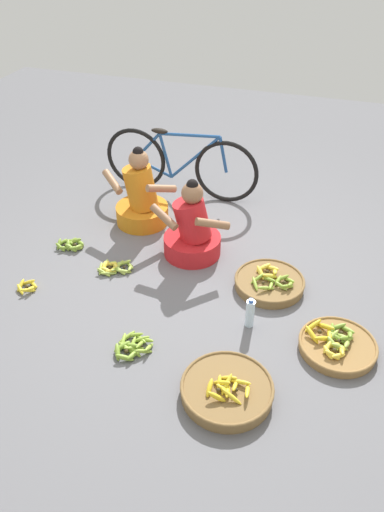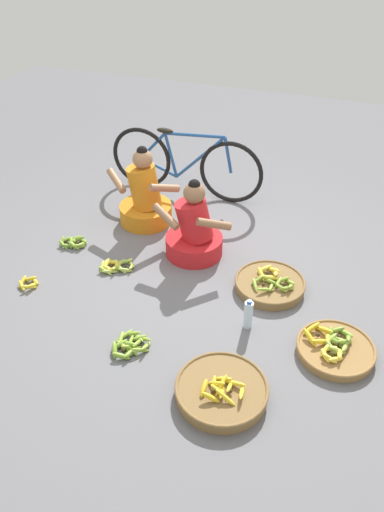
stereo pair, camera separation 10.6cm
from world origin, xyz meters
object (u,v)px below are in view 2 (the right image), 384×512
at_px(loose_bananas_back_center, 115,266).
at_px(loose_bananas_mid_right, 74,242).
at_px(vendor_woman_front, 194,232).
at_px(banana_basket_back_left, 222,390).
at_px(loose_bananas_near_bicycle, 130,345).
at_px(loose_bananas_back_right, 29,283).
at_px(banana_basket_front_center, 270,284).
at_px(bicycle_leaning, 185,164).
at_px(vendor_woman_behind, 145,198).
at_px(banana_basket_mid_left, 335,348).
at_px(water_bottle, 248,314).

height_order(loose_bananas_back_center, loose_bananas_mid_right, same).
height_order(vendor_woman_front, banana_basket_back_left, vendor_woman_front).
bearing_deg(vendor_woman_front, loose_bananas_near_bicycle, -92.06).
height_order(loose_bananas_back_right, loose_bananas_near_bicycle, loose_bananas_near_bicycle).
relative_size(vendor_woman_front, banana_basket_back_left, 1.21).
bearing_deg(loose_bananas_back_center, vendor_woman_front, 38.35).
bearing_deg(banana_basket_front_center, bicycle_leaning, 133.98).
relative_size(vendor_woman_behind, banana_basket_mid_left, 1.42).
relative_size(banana_basket_back_left, loose_bananas_back_right, 3.21).
distance_m(loose_bananas_near_bicycle, water_bottle, 0.91).
distance_m(bicycle_leaning, water_bottle, 2.16).
bearing_deg(banana_basket_mid_left, banana_basket_back_left, -135.64).
bearing_deg(vendor_woman_front, bicycle_leaning, 114.72).
xyz_separation_m(vendor_woman_behind, banana_basket_back_left, (1.36, -1.82, -0.21)).
xyz_separation_m(banana_basket_front_center, loose_bananas_mid_right, (-1.88, -0.00, -0.02)).
relative_size(bicycle_leaning, loose_bananas_mid_right, 5.97).
bearing_deg(banana_basket_mid_left, water_bottle, 175.62).
xyz_separation_m(vendor_woman_front, loose_bananas_mid_right, (-1.11, -0.26, -0.21)).
relative_size(banana_basket_front_center, water_bottle, 2.26).
distance_m(banana_basket_back_left, loose_bananas_back_center, 1.63).
bearing_deg(loose_bananas_mid_right, banana_basket_front_center, 0.10).
height_order(banana_basket_mid_left, loose_bananas_back_right, banana_basket_mid_left).
height_order(banana_basket_back_left, banana_basket_front_center, banana_basket_back_left).
bearing_deg(bicycle_leaning, banana_basket_front_center, -46.02).
relative_size(banana_basket_back_left, loose_bananas_back_center, 1.91).
height_order(banana_basket_back_left, banana_basket_mid_left, banana_basket_back_left).
relative_size(bicycle_leaning, banana_basket_front_center, 2.89).
bearing_deg(loose_bananas_mid_right, loose_bananas_near_bicycle, -43.46).
relative_size(bicycle_leaning, banana_basket_back_left, 2.74).
distance_m(banana_basket_front_center, loose_bananas_near_bicycle, 1.30).
bearing_deg(water_bottle, banana_basket_back_left, -89.57).
relative_size(banana_basket_mid_left, water_bottle, 2.17).
xyz_separation_m(bicycle_leaning, loose_bananas_back_right, (-0.68, -1.94, -0.33)).
bearing_deg(bicycle_leaning, loose_bananas_back_center, -94.10).
bearing_deg(banana_basket_back_left, vendor_woman_front, 116.13).
relative_size(vendor_woman_behind, loose_bananas_near_bicycle, 2.56).
distance_m(banana_basket_mid_left, loose_bananas_mid_right, 2.54).
bearing_deg(banana_basket_front_center, water_bottle, -96.82).
bearing_deg(loose_bananas_back_right, vendor_woman_front, 38.43).
height_order(banana_basket_front_center, banana_basket_mid_left, banana_basket_front_center).
bearing_deg(loose_bananas_back_center, loose_bananas_back_right, -141.50).
relative_size(banana_basket_mid_left, loose_bananas_back_right, 2.93).
bearing_deg(vendor_woman_behind, banana_basket_mid_left, -30.24).
height_order(vendor_woman_behind, loose_bananas_near_bicycle, vendor_woman_behind).
height_order(vendor_woman_behind, water_bottle, vendor_woman_behind).
distance_m(vendor_woman_behind, water_bottle, 1.76).
height_order(banana_basket_mid_left, loose_bananas_near_bicycle, banana_basket_mid_left).
relative_size(vendor_woman_front, vendor_woman_behind, 0.94).
relative_size(vendor_woman_front, loose_bananas_mid_right, 2.65).
distance_m(banana_basket_front_center, banana_basket_mid_left, 0.82).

